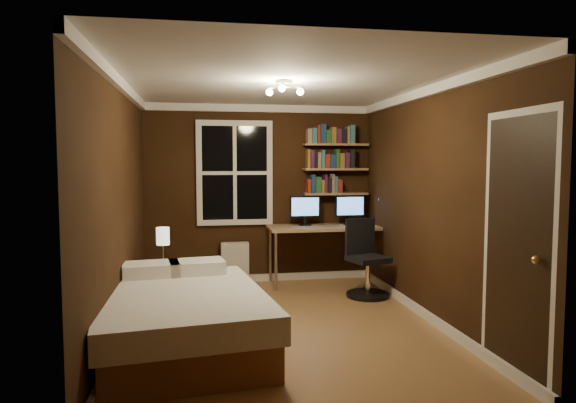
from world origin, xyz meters
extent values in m
plane|color=olive|center=(0.00, 0.00, 0.00)|extent=(4.20, 4.20, 0.00)
cube|color=black|center=(0.00, 2.10, 1.25)|extent=(3.20, 0.04, 2.50)
cube|color=black|center=(-1.60, 0.00, 1.25)|extent=(0.04, 4.20, 2.50)
cube|color=black|center=(1.60, 0.00, 1.25)|extent=(0.04, 4.20, 2.50)
cube|color=white|center=(0.00, 0.00, 2.50)|extent=(3.20, 4.20, 0.02)
cube|color=white|center=(-0.35, 2.06, 1.55)|extent=(1.06, 0.06, 1.46)
sphere|color=gold|center=(1.55, -1.85, 1.00)|extent=(0.06, 0.06, 0.06)
cube|color=#9C734B|center=(1.08, 1.98, 1.25)|extent=(0.92, 0.22, 0.03)
cube|color=#9C734B|center=(1.08, 1.98, 1.60)|extent=(0.92, 0.22, 0.03)
cube|color=#9C734B|center=(1.08, 1.98, 1.95)|extent=(0.92, 0.22, 0.03)
cube|color=brown|center=(-1.00, -0.53, 0.15)|extent=(1.59, 2.09, 0.31)
cube|color=silver|center=(-1.00, -0.53, 0.42)|extent=(1.68, 2.16, 0.23)
cube|color=white|center=(-1.33, 0.19, 0.61)|extent=(0.61, 0.46, 0.13)
cube|color=white|center=(-0.87, 0.25, 0.61)|extent=(0.61, 0.46, 0.13)
cube|color=brown|center=(-1.25, 0.85, 0.26)|extent=(0.46, 0.46, 0.52)
cube|color=silver|center=(-0.36, 1.99, 0.29)|extent=(0.39, 0.14, 0.58)
cube|color=#9C734B|center=(0.95, 1.76, 0.80)|extent=(1.72, 0.65, 0.04)
cylinder|color=beige|center=(0.15, 1.47, 0.39)|extent=(0.04, 0.04, 0.78)
cylinder|color=beige|center=(1.75, 1.47, 0.39)|extent=(0.04, 0.04, 0.78)
cylinder|color=beige|center=(0.15, 2.04, 0.39)|extent=(0.04, 0.04, 0.78)
cylinder|color=beige|center=(1.75, 2.04, 0.39)|extent=(0.04, 0.04, 0.78)
cylinder|color=black|center=(1.25, 0.99, 0.03)|extent=(0.54, 0.54, 0.05)
cylinder|color=silver|center=(1.25, 0.99, 0.25)|extent=(0.06, 0.06, 0.40)
cube|color=black|center=(1.25, 0.99, 0.48)|extent=(0.54, 0.54, 0.07)
cube|color=black|center=(1.20, 1.18, 0.75)|extent=(0.42, 0.16, 0.46)
camera|label=1|loc=(-0.81, -5.14, 1.70)|focal=32.00mm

